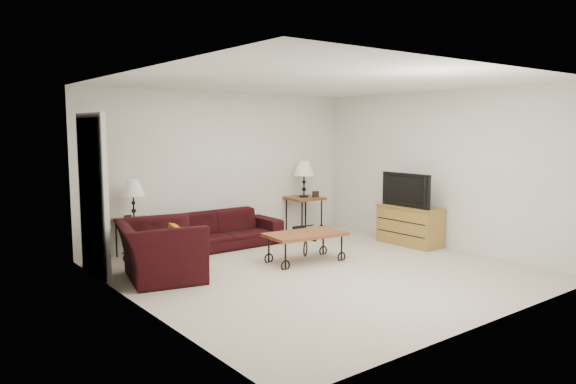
% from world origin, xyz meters
% --- Properties ---
extents(ground, '(5.00, 5.00, 0.00)m').
position_xyz_m(ground, '(0.00, 0.00, 0.00)').
color(ground, beige).
rests_on(ground, ground).
extents(wall_back, '(5.00, 0.02, 2.50)m').
position_xyz_m(wall_back, '(0.00, 2.50, 1.25)').
color(wall_back, white).
rests_on(wall_back, ground).
extents(wall_front, '(5.00, 0.02, 2.50)m').
position_xyz_m(wall_front, '(0.00, -2.50, 1.25)').
color(wall_front, white).
rests_on(wall_front, ground).
extents(wall_left, '(0.02, 5.00, 2.50)m').
position_xyz_m(wall_left, '(-2.50, 0.00, 1.25)').
color(wall_left, white).
rests_on(wall_left, ground).
extents(wall_right, '(0.02, 5.00, 2.50)m').
position_xyz_m(wall_right, '(2.50, 0.00, 1.25)').
color(wall_right, white).
rests_on(wall_right, ground).
extents(ceiling, '(5.00, 5.00, 0.00)m').
position_xyz_m(ceiling, '(0.00, 0.00, 2.50)').
color(ceiling, white).
rests_on(ceiling, wall_back).
extents(doorway, '(0.08, 0.94, 2.04)m').
position_xyz_m(doorway, '(-2.47, 1.65, 1.02)').
color(doorway, black).
rests_on(doorway, ground).
extents(sofa, '(1.96, 0.77, 0.57)m').
position_xyz_m(sofa, '(-0.34, 2.02, 0.29)').
color(sofa, black).
rests_on(sofa, ground).
extents(side_table_left, '(0.58, 0.58, 0.58)m').
position_xyz_m(side_table_left, '(-1.70, 2.20, 0.29)').
color(side_table_left, brown).
rests_on(side_table_left, ground).
extents(side_table_right, '(0.67, 0.67, 0.66)m').
position_xyz_m(side_table_right, '(1.52, 2.20, 0.33)').
color(side_table_right, brown).
rests_on(side_table_right, ground).
extents(lamp_left, '(0.36, 0.36, 0.58)m').
position_xyz_m(lamp_left, '(-1.70, 2.20, 0.87)').
color(lamp_left, black).
rests_on(lamp_left, side_table_left).
extents(lamp_right, '(0.41, 0.41, 0.66)m').
position_xyz_m(lamp_right, '(1.52, 2.20, 0.99)').
color(lamp_right, black).
rests_on(lamp_right, side_table_right).
extents(photo_frame_left, '(0.12, 0.02, 0.10)m').
position_xyz_m(photo_frame_left, '(-1.85, 2.05, 0.63)').
color(photo_frame_left, black).
rests_on(photo_frame_left, side_table_left).
extents(photo_frame_right, '(0.13, 0.06, 0.11)m').
position_xyz_m(photo_frame_right, '(1.67, 2.05, 0.71)').
color(photo_frame_right, black).
rests_on(photo_frame_right, side_table_right).
extents(coffee_table, '(1.19, 0.73, 0.42)m').
position_xyz_m(coffee_table, '(0.15, 0.49, 0.21)').
color(coffee_table, brown).
rests_on(coffee_table, ground).
extents(armchair, '(1.22, 1.33, 0.74)m').
position_xyz_m(armchair, '(-1.88, 0.93, 0.37)').
color(armchair, black).
rests_on(armchair, ground).
extents(throw_pillow, '(0.16, 0.34, 0.33)m').
position_xyz_m(throw_pillow, '(-1.72, 0.88, 0.52)').
color(throw_pillow, '#BF6118').
rests_on(throw_pillow, armchair).
extents(tv_stand, '(0.44, 1.06, 0.64)m').
position_xyz_m(tv_stand, '(2.23, 0.32, 0.32)').
color(tv_stand, olive).
rests_on(tv_stand, ground).
extents(television, '(0.13, 0.95, 0.55)m').
position_xyz_m(television, '(2.21, 0.32, 0.91)').
color(television, black).
rests_on(television, tv_stand).
extents(backpack, '(0.41, 0.37, 0.44)m').
position_xyz_m(backpack, '(0.98, 1.80, 0.22)').
color(backpack, black).
rests_on(backpack, ground).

